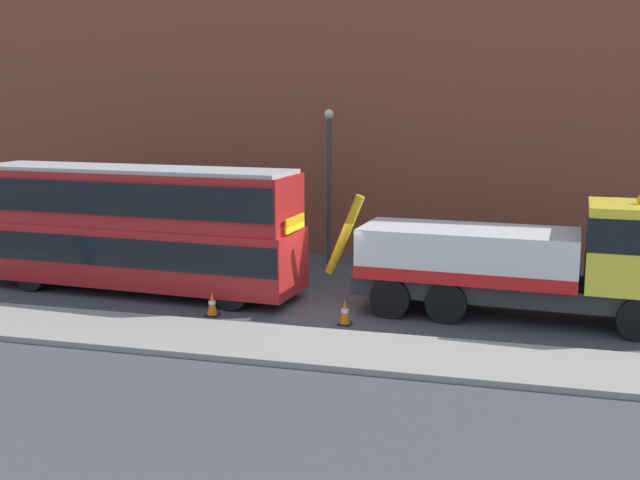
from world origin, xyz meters
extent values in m
plane|color=#424247|center=(0.00, 0.00, 0.00)|extent=(120.00, 120.00, 0.00)
cube|color=gray|center=(0.00, -4.20, 0.07)|extent=(60.00, 2.80, 0.15)
cube|color=brown|center=(0.00, 8.05, 8.00)|extent=(60.00, 1.20, 16.00)
cube|color=#2D2D2D|center=(5.43, 0.03, 0.85)|extent=(9.13, 2.81, 0.55)
cube|color=yellow|center=(8.63, -0.19, 2.28)|extent=(2.77, 2.77, 2.30)
cube|color=black|center=(8.63, -0.19, 2.73)|extent=(2.80, 2.80, 0.90)
cube|color=silver|center=(4.14, 0.11, 1.83)|extent=(6.26, 3.00, 1.40)
cube|color=red|center=(4.14, 0.11, 1.31)|extent=(6.26, 3.06, 0.36)
cylinder|color=#B79914|center=(0.44, 0.36, 2.13)|extent=(1.25, 0.36, 2.52)
cylinder|color=black|center=(8.80, 0.91, 0.58)|extent=(1.18, 0.42, 1.16)
cylinder|color=black|center=(8.65, -1.30, 0.58)|extent=(1.18, 0.42, 1.16)
cylinder|color=black|center=(3.81, 1.25, 0.58)|extent=(1.18, 0.42, 1.16)
cylinder|color=black|center=(3.66, -0.97, 0.58)|extent=(1.18, 0.42, 1.16)
cylinder|color=black|center=(2.22, 1.36, 0.58)|extent=(1.18, 0.42, 1.16)
cylinder|color=black|center=(2.07, -0.86, 0.58)|extent=(1.18, 0.42, 1.16)
cube|color=#AD1E1E|center=(-6.43, 0.03, 1.29)|extent=(11.14, 3.24, 1.90)
cube|color=#AD1E1E|center=(-6.43, 0.03, 3.09)|extent=(10.92, 3.12, 1.70)
cube|color=black|center=(-6.43, 0.03, 1.54)|extent=(11.04, 3.28, 0.90)
cube|color=black|center=(-6.43, 0.03, 3.19)|extent=(10.82, 3.26, 1.00)
cube|color=#B2B2B2|center=(-6.43, 0.03, 4.00)|extent=(10.69, 3.01, 0.12)
cube|color=yellow|center=(-0.93, -0.35, 2.54)|extent=(0.16, 1.50, 0.44)
cylinder|color=black|center=(-2.47, 0.84, 0.52)|extent=(1.06, 0.37, 1.04)
cylinder|color=black|center=(-2.62, -1.31, 0.52)|extent=(1.06, 0.37, 1.04)
cylinder|color=black|center=(-9.65, 1.33, 0.52)|extent=(1.06, 0.37, 1.04)
cylinder|color=black|center=(-9.80, -0.83, 0.52)|extent=(1.06, 0.37, 1.04)
cone|color=orange|center=(-2.94, -1.99, 0.36)|extent=(0.32, 0.32, 0.72)
cylinder|color=white|center=(-2.94, -1.99, 0.40)|extent=(0.21, 0.21, 0.10)
cube|color=black|center=(-2.94, -1.99, 0.02)|extent=(0.36, 0.36, 0.04)
cone|color=orange|center=(0.97, -1.86, 0.36)|extent=(0.32, 0.32, 0.72)
cylinder|color=white|center=(0.97, -1.86, 0.40)|extent=(0.21, 0.21, 0.10)
cube|color=black|center=(0.97, -1.86, 0.02)|extent=(0.36, 0.36, 0.04)
cylinder|color=#38383D|center=(-1.46, 5.85, 2.75)|extent=(0.16, 0.16, 5.50)
sphere|color=#EAE5C6|center=(-1.46, 5.85, 5.65)|extent=(0.36, 0.36, 0.36)
camera|label=1|loc=(5.50, -21.55, 6.11)|focal=42.36mm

